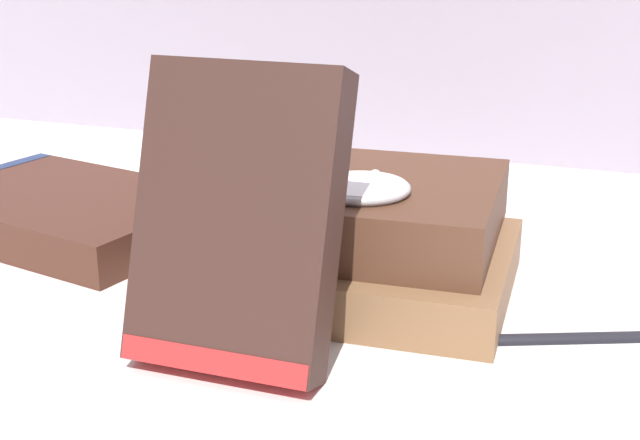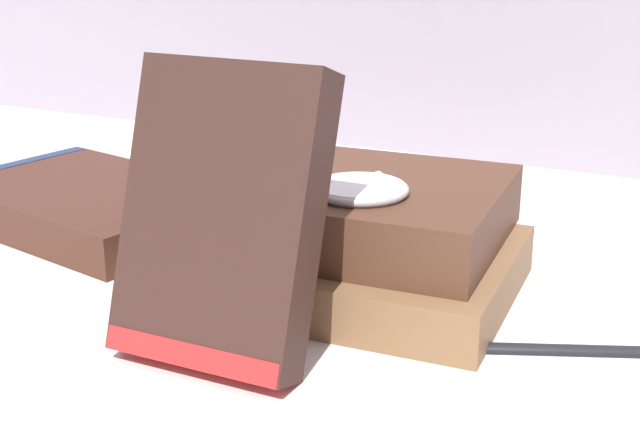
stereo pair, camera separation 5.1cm
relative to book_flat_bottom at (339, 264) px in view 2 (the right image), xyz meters
The scene contains 8 objects.
ground_plane 0.02m from the book_flat_bottom, 51.60° to the right, with size 3.00×3.00×0.00m, color silver.
book_flat_bottom is the anchor object (origin of this frame).
book_flat_top 0.04m from the book_flat_bottom, 116.65° to the left, with size 0.19×0.15×0.04m.
book_side_left 0.22m from the book_flat_bottom, behind, with size 0.22×0.18×0.03m.
book_leaning_front 0.12m from the book_flat_bottom, 98.81° to the right, with size 0.10×0.07×0.15m.
pocket_watch 0.06m from the book_flat_bottom, 36.80° to the right, with size 0.06×0.06×0.01m.
reading_glasses 0.18m from the book_flat_bottom, 105.23° to the left, with size 0.12×0.08×0.00m.
fountain_pen 0.17m from the book_flat_bottom, ahead, with size 0.14×0.07×0.01m.
Camera 2 is at (0.20, -0.45, 0.21)m, focal length 50.00 mm.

